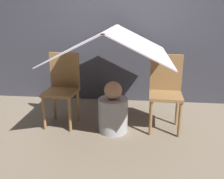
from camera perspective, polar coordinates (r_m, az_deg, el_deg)
ground_plane at (r=3.06m, az=-0.13°, el=-9.12°), size 8.80×8.80×0.00m
wall_back at (r=3.83m, az=1.70°, el=15.65°), size 7.00×0.05×2.50m
chair_left at (r=3.13m, az=-11.25°, el=0.76°), size 0.40×0.40×0.89m
chair_right at (r=3.01m, az=12.15°, el=0.03°), size 0.39×0.39×0.89m
sheet_canopy at (r=2.82m, az=-0.00°, el=10.82°), size 1.26×1.45×0.32m
person_front at (r=2.93m, az=0.23°, el=-5.00°), size 0.35×0.35×0.61m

